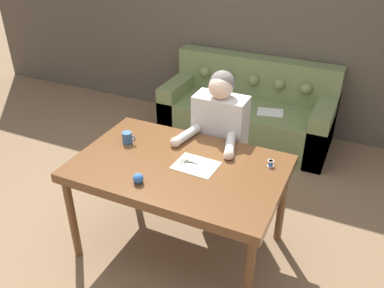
{
  "coord_description": "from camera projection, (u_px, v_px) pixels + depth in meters",
  "views": [
    {
      "loc": [
        1.24,
        -2.18,
        2.35
      ],
      "look_at": [
        0.18,
        0.1,
        0.88
      ],
      "focal_mm": 38.0,
      "sensor_mm": 36.0,
      "label": 1
    }
  ],
  "objects": [
    {
      "name": "thread_spool",
      "position": [
        271.0,
        163.0,
        2.83
      ],
      "size": [
        0.04,
        0.04,
        0.05
      ],
      "color": "#3366B2",
      "rests_on": "dining_table"
    },
    {
      "name": "person",
      "position": [
        219.0,
        144.0,
        3.37
      ],
      "size": [
        0.51,
        0.57,
        1.28
      ],
      "color": "#33281E",
      "rests_on": "ground_plane"
    },
    {
      "name": "mug",
      "position": [
        127.0,
        138.0,
        3.1
      ],
      "size": [
        0.11,
        0.08,
        0.09
      ],
      "color": "#335B84",
      "rests_on": "dining_table"
    },
    {
      "name": "scissors",
      "position": [
        191.0,
        163.0,
        2.88
      ],
      "size": [
        0.23,
        0.08,
        0.01
      ],
      "color": "silver",
      "rests_on": "dining_table"
    },
    {
      "name": "pin_cushion",
      "position": [
        138.0,
        179.0,
        2.65
      ],
      "size": [
        0.07,
        0.07,
        0.07
      ],
      "color": "#4C3828",
      "rests_on": "dining_table"
    },
    {
      "name": "ground_plane",
      "position": [
        167.0,
        236.0,
        3.35
      ],
      "size": [
        16.0,
        16.0,
        0.0
      ],
      "primitive_type": "plane",
      "color": "#846647"
    },
    {
      "name": "dining_table",
      "position": [
        179.0,
        173.0,
        2.9
      ],
      "size": [
        1.48,
        0.95,
        0.78
      ],
      "color": "brown",
      "rests_on": "ground_plane"
    },
    {
      "name": "couch",
      "position": [
        248.0,
        112.0,
        4.65
      ],
      "size": [
        1.88,
        0.81,
        0.89
      ],
      "color": "olive",
      "rests_on": "ground_plane"
    },
    {
      "name": "pattern_paper_main",
      "position": [
        196.0,
        165.0,
        2.85
      ],
      "size": [
        0.31,
        0.25,
        0.0
      ],
      "color": "beige",
      "rests_on": "dining_table"
    },
    {
      "name": "wall_back",
      "position": [
        261.0,
        16.0,
        4.49
      ],
      "size": [
        8.0,
        0.06,
        2.6
      ],
      "color": "brown",
      "rests_on": "ground_plane"
    }
  ]
}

